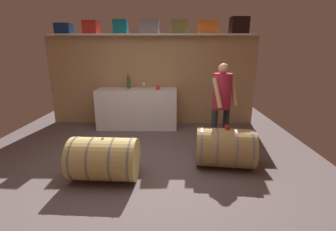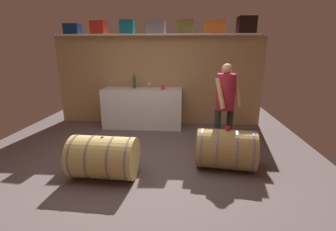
{
  "view_description": "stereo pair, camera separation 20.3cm",
  "coord_description": "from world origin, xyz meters",
  "views": [
    {
      "loc": [
        0.46,
        -3.16,
        1.74
      ],
      "look_at": [
        0.41,
        0.15,
        0.82
      ],
      "focal_mm": 25.48,
      "sensor_mm": 36.0,
      "label": 1
    },
    {
      "loc": [
        0.67,
        -3.16,
        1.74
      ],
      "look_at": [
        0.41,
        0.15,
        0.82
      ],
      "focal_mm": 25.48,
      "sensor_mm": 36.0,
      "label": 2
    }
  ],
  "objects": [
    {
      "name": "toolcase_grey",
      "position": [
        -0.02,
        2.3,
        2.2
      ],
      "size": [
        0.41,
        0.28,
        0.28
      ],
      "primitive_type": "cube",
      "rotation": [
        0.0,
        0.0,
        -0.06
      ],
      "color": "gray",
      "rests_on": "high_shelf_board"
    },
    {
      "name": "toolcase_teal",
      "position": [
        -0.65,
        2.3,
        2.21
      ],
      "size": [
        0.3,
        0.27,
        0.29
      ],
      "primitive_type": "cube",
      "rotation": [
        0.0,
        0.0,
        0.02
      ],
      "color": "#107285",
      "rests_on": "high_shelf_board"
    },
    {
      "name": "tasting_cup",
      "position": [
        1.29,
        0.2,
        0.63
      ],
      "size": [
        0.06,
        0.06,
        0.05
      ],
      "primitive_type": "cylinder",
      "color": "red",
      "rests_on": "wine_barrel_near"
    },
    {
      "name": "winemaker_pouring",
      "position": [
        1.34,
        0.93,
        0.93
      ],
      "size": [
        0.5,
        0.47,
        1.52
      ],
      "rotation": [
        0.0,
        0.0,
        -2.62
      ],
      "color": "#2B3535",
      "rests_on": "ground"
    },
    {
      "name": "work_cabinet",
      "position": [
        -0.32,
        2.1,
        0.44
      ],
      "size": [
        1.78,
        0.6,
        0.89
      ],
      "primitive_type": "cube",
      "color": "white",
      "rests_on": "ground"
    },
    {
      "name": "ground_plane",
      "position": [
        0.0,
        0.61,
        -0.01
      ],
      "size": [
        6.0,
        8.11,
        0.02
      ],
      "primitive_type": "cube",
      "color": "#5D504F"
    },
    {
      "name": "toolcase_black",
      "position": [
        1.91,
        2.3,
        2.24
      ],
      "size": [
        0.38,
        0.31,
        0.34
      ],
      "primitive_type": "cube",
      "rotation": [
        0.0,
        0.0,
        0.04
      ],
      "color": "black",
      "rests_on": "high_shelf_board"
    },
    {
      "name": "wine_barrel_near",
      "position": [
        1.28,
        0.2,
        0.3
      ],
      "size": [
        0.92,
        0.69,
        0.61
      ],
      "rotation": [
        0.0,
        0.0,
        -0.12
      ],
      "color": "#A58449",
      "rests_on": "ground"
    },
    {
      "name": "red_funnel",
      "position": [
        0.16,
        2.05,
        0.95
      ],
      "size": [
        0.11,
        0.11,
        0.12
      ],
      "primitive_type": "cone",
      "color": "red",
      "rests_on": "work_cabinet"
    },
    {
      "name": "back_wall_panel",
      "position": [
        0.0,
        2.45,
        1.02
      ],
      "size": [
        4.8,
        0.1,
        2.03
      ],
      "primitive_type": "cube",
      "color": "tan",
      "rests_on": "ground"
    },
    {
      "name": "wine_bottle_green",
      "position": [
        -0.51,
        2.16,
        1.03
      ],
      "size": [
        0.08,
        0.08,
        0.33
      ],
      "color": "#335733",
      "rests_on": "work_cabinet"
    },
    {
      "name": "wine_barrel_far",
      "position": [
        -0.45,
        -0.21,
        0.3
      ],
      "size": [
        0.93,
        0.63,
        0.6
      ],
      "rotation": [
        0.0,
        0.0,
        -0.04
      ],
      "color": "tan",
      "rests_on": "ground"
    },
    {
      "name": "toolcase_red",
      "position": [
        -1.29,
        2.3,
        2.2
      ],
      "size": [
        0.34,
        0.31,
        0.28
      ],
      "primitive_type": "cube",
      "rotation": [
        0.0,
        0.0,
        -0.08
      ],
      "color": "red",
      "rests_on": "high_shelf_board"
    },
    {
      "name": "toolcase_navy",
      "position": [
        -1.9,
        2.3,
        2.18
      ],
      "size": [
        0.33,
        0.26,
        0.22
      ],
      "primitive_type": "cube",
      "rotation": [
        0.0,
        0.0,
        0.01
      ],
      "color": "navy",
      "rests_on": "high_shelf_board"
    },
    {
      "name": "wine_glass",
      "position": [
        -0.17,
        2.2,
        0.98
      ],
      "size": [
        0.07,
        0.07,
        0.13
      ],
      "color": "white",
      "rests_on": "work_cabinet"
    },
    {
      "name": "high_shelf_board",
      "position": [
        0.0,
        2.3,
        2.05
      ],
      "size": [
        4.42,
        0.4,
        0.03
      ],
      "primitive_type": "cube",
      "color": "silver",
      "rests_on": "back_wall_panel"
    },
    {
      "name": "toolcase_olive",
      "position": [
        0.61,
        2.3,
        2.21
      ],
      "size": [
        0.36,
        0.23,
        0.28
      ],
      "primitive_type": "cube",
      "rotation": [
        0.0,
        0.0,
        0.06
      ],
      "color": "olive",
      "rests_on": "high_shelf_board"
    },
    {
      "name": "toolcase_orange",
      "position": [
        1.25,
        2.3,
        2.2
      ],
      "size": [
        0.44,
        0.22,
        0.28
      ],
      "primitive_type": "cube",
      "rotation": [
        0.0,
        0.0,
        -0.05
      ],
      "color": "orange",
      "rests_on": "high_shelf_board"
    }
  ]
}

